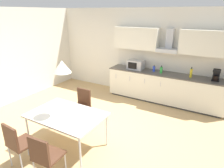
# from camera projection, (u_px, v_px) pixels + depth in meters

# --- Properties ---
(ground_plane) EXTENTS (8.52, 8.21, 0.02)m
(ground_plane) POSITION_uv_depth(u_px,v_px,m) (86.00, 130.00, 4.65)
(ground_plane) COLOR tan
(wall_back) EXTENTS (6.81, 0.10, 2.71)m
(wall_back) POSITION_uv_depth(u_px,v_px,m) (137.00, 52.00, 6.45)
(wall_back) COLOR silver
(wall_back) RESTS_ON ground_plane
(wall_left) EXTENTS (0.10, 6.57, 2.71)m
(wall_left) POSITION_uv_depth(u_px,v_px,m) (1.00, 59.00, 5.55)
(wall_left) COLOR silver
(wall_left) RESTS_ON ground_plane
(kitchen_counter) EXTENTS (3.39, 0.64, 0.90)m
(kitchen_counter) POSITION_uv_depth(u_px,v_px,m) (163.00, 88.00, 5.97)
(kitchen_counter) COLOR #333333
(kitchen_counter) RESTS_ON ground_plane
(backsplash_tile) EXTENTS (3.37, 0.02, 0.57)m
(backsplash_tile) POSITION_uv_depth(u_px,v_px,m) (168.00, 62.00, 5.95)
(backsplash_tile) COLOR silver
(backsplash_tile) RESTS_ON kitchen_counter
(upper_wall_cabinets) EXTENTS (3.37, 0.40, 0.65)m
(upper_wall_cabinets) POSITION_uv_depth(u_px,v_px,m) (169.00, 41.00, 5.61)
(upper_wall_cabinets) COLOR silver
(microwave) EXTENTS (0.48, 0.35, 0.28)m
(microwave) POSITION_uv_depth(u_px,v_px,m) (136.00, 65.00, 6.20)
(microwave) COLOR #ADADB2
(microwave) RESTS_ON kitchen_counter
(coffee_maker) EXTENTS (0.18, 0.19, 0.30)m
(coffee_maker) POSITION_uv_depth(u_px,v_px,m) (216.00, 75.00, 5.15)
(coffee_maker) COLOR black
(coffee_maker) RESTS_ON kitchen_counter
(bottle_blue) EXTENTS (0.07, 0.07, 0.20)m
(bottle_blue) POSITION_uv_depth(u_px,v_px,m) (154.00, 69.00, 5.96)
(bottle_blue) COLOR blue
(bottle_blue) RESTS_ON kitchen_counter
(bottle_yellow) EXTENTS (0.07, 0.07, 0.29)m
(bottle_yellow) POSITION_uv_depth(u_px,v_px,m) (191.00, 73.00, 5.41)
(bottle_yellow) COLOR yellow
(bottle_yellow) RESTS_ON kitchen_counter
(bottle_green) EXTENTS (0.08, 0.08, 0.22)m
(bottle_green) POSITION_uv_depth(u_px,v_px,m) (161.00, 70.00, 5.80)
(bottle_green) COLOR green
(bottle_green) RESTS_ON kitchen_counter
(dining_table) EXTENTS (1.43, 0.96, 0.73)m
(dining_table) POSITION_uv_depth(u_px,v_px,m) (66.00, 116.00, 3.85)
(dining_table) COLOR silver
(dining_table) RESTS_ON ground_plane
(chair_near_left) EXTENTS (0.43, 0.43, 0.87)m
(chair_near_left) POSITION_uv_depth(u_px,v_px,m) (17.00, 141.00, 3.36)
(chair_near_left) COLOR #4C2D1E
(chair_near_left) RESTS_ON ground_plane
(chair_near_right) EXTENTS (0.43, 0.43, 0.87)m
(chair_near_right) POSITION_uv_depth(u_px,v_px,m) (45.00, 154.00, 3.05)
(chair_near_right) COLOR #4C2D1E
(chair_near_right) RESTS_ON ground_plane
(chair_far_left) EXTENTS (0.41, 0.41, 0.87)m
(chair_far_left) POSITION_uv_depth(u_px,v_px,m) (82.00, 103.00, 4.76)
(chair_far_left) COLOR #4C2D1E
(chair_far_left) RESTS_ON ground_plane
(pendant_lamp) EXTENTS (0.32, 0.32, 0.22)m
(pendant_lamp) POSITION_uv_depth(u_px,v_px,m) (62.00, 67.00, 3.52)
(pendant_lamp) COLOR silver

